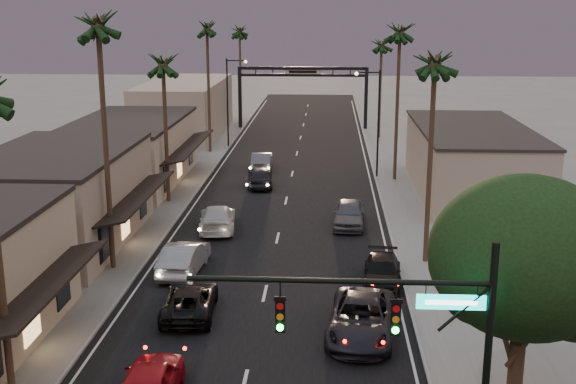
# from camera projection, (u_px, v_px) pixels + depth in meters

# --- Properties ---
(ground) EXTENTS (200.00, 200.00, 0.00)m
(ground) POSITION_uv_depth(u_px,v_px,m) (288.00, 191.00, 56.45)
(ground) COLOR slate
(ground) RESTS_ON ground
(road) EXTENTS (14.00, 120.00, 0.02)m
(road) POSITION_uv_depth(u_px,v_px,m) (292.00, 176.00, 61.29)
(road) COLOR black
(road) RESTS_ON ground
(sidewalk_left) EXTENTS (5.00, 92.00, 0.12)m
(sidewalk_left) POSITION_uv_depth(u_px,v_px,m) (196.00, 158.00, 68.57)
(sidewalk_left) COLOR slate
(sidewalk_left) RESTS_ON ground
(sidewalk_right) EXTENTS (5.00, 92.00, 0.12)m
(sidewalk_right) POSITION_uv_depth(u_px,v_px,m) (397.00, 160.00, 67.52)
(sidewalk_right) COLOR slate
(sidewalk_right) RESTS_ON ground
(storefront_mid) EXTENTS (8.00, 14.00, 5.50)m
(storefront_mid) POSITION_uv_depth(u_px,v_px,m) (58.00, 201.00, 42.94)
(storefront_mid) COLOR gray
(storefront_mid) RESTS_ON ground
(storefront_far) EXTENTS (8.00, 16.00, 5.00)m
(storefront_far) POSITION_uv_depth(u_px,v_px,m) (130.00, 153.00, 58.48)
(storefront_far) COLOR tan
(storefront_far) RESTS_ON ground
(storefront_dist) EXTENTS (8.00, 20.00, 6.00)m
(storefront_dist) POSITION_uv_depth(u_px,v_px,m) (185.00, 108.00, 80.61)
(storefront_dist) COLOR gray
(storefront_dist) RESTS_ON ground
(building_right) EXTENTS (8.00, 18.00, 5.00)m
(building_right) POSITION_uv_depth(u_px,v_px,m) (471.00, 162.00, 55.07)
(building_right) COLOR gray
(building_right) RESTS_ON ground
(traffic_signal) EXTENTS (8.51, 0.22, 7.80)m
(traffic_signal) POSITION_uv_depth(u_px,v_px,m) (420.00, 334.00, 20.06)
(traffic_signal) COLOR black
(traffic_signal) RESTS_ON ground
(corner_tree) EXTENTS (6.20, 6.20, 8.80)m
(corner_tree) POSITION_uv_depth(u_px,v_px,m) (528.00, 264.00, 22.96)
(corner_tree) COLOR #38281C
(corner_tree) RESTS_ON ground
(arch) EXTENTS (15.20, 0.40, 7.27)m
(arch) POSITION_uv_depth(u_px,v_px,m) (303.00, 82.00, 84.10)
(arch) COLOR black
(arch) RESTS_ON ground
(streetlight_right) EXTENTS (2.13, 0.30, 9.00)m
(streetlight_right) POSITION_uv_depth(u_px,v_px,m) (375.00, 115.00, 59.59)
(streetlight_right) COLOR black
(streetlight_right) RESTS_ON ground
(streetlight_left) EXTENTS (2.13, 0.30, 9.00)m
(streetlight_left) POSITION_uv_depth(u_px,v_px,m) (230.00, 95.00, 72.93)
(streetlight_left) COLOR black
(streetlight_left) RESTS_ON ground
(palm_lb) EXTENTS (3.20, 3.20, 15.20)m
(palm_lb) POSITION_uv_depth(u_px,v_px,m) (97.00, 18.00, 36.20)
(palm_lb) COLOR #38281C
(palm_lb) RESTS_ON ground
(palm_lc) EXTENTS (3.20, 3.20, 12.20)m
(palm_lc) POSITION_uv_depth(u_px,v_px,m) (163.00, 58.00, 50.47)
(palm_lc) COLOR #38281C
(palm_lc) RESTS_ON ground
(palm_ld) EXTENTS (3.20, 3.20, 14.20)m
(palm_ld) POSITION_uv_depth(u_px,v_px,m) (207.00, 24.00, 68.36)
(palm_ld) COLOR #38281C
(palm_ld) RESTS_ON ground
(palm_ra) EXTENTS (3.20, 3.20, 13.20)m
(palm_ra) POSITION_uv_depth(u_px,v_px,m) (435.00, 56.00, 37.67)
(palm_ra) COLOR #38281C
(palm_ra) RESTS_ON ground
(palm_rb) EXTENTS (3.20, 3.20, 14.20)m
(palm_rb) POSITION_uv_depth(u_px,v_px,m) (400.00, 27.00, 56.78)
(palm_rb) COLOR #38281C
(palm_rb) RESTS_ON ground
(palm_rc) EXTENTS (3.20, 3.20, 12.20)m
(palm_rc) POSITION_uv_depth(u_px,v_px,m) (382.00, 41.00, 76.61)
(palm_rc) COLOR #38281C
(palm_rc) RESTS_ON ground
(palm_far) EXTENTS (3.20, 3.20, 13.20)m
(palm_far) POSITION_uv_depth(u_px,v_px,m) (240.00, 28.00, 90.84)
(palm_far) COLOR #38281C
(palm_far) RESTS_ON ground
(oncoming_red) EXTENTS (2.20, 5.08, 1.71)m
(oncoming_red) POSITION_uv_depth(u_px,v_px,m) (149.00, 383.00, 25.78)
(oncoming_red) COLOR #9D0B15
(oncoming_red) RESTS_ON ground
(oncoming_pickup) EXTENTS (2.61, 5.15, 1.39)m
(oncoming_pickup) POSITION_uv_depth(u_px,v_px,m) (190.00, 301.00, 33.48)
(oncoming_pickup) COLOR black
(oncoming_pickup) RESTS_ON ground
(oncoming_silver) EXTENTS (2.12, 5.21, 1.68)m
(oncoming_silver) POSITION_uv_depth(u_px,v_px,m) (184.00, 258.00, 38.84)
(oncoming_silver) COLOR gray
(oncoming_silver) RESTS_ON ground
(oncoming_white) EXTENTS (2.82, 5.64, 1.57)m
(oncoming_white) POSITION_uv_depth(u_px,v_px,m) (217.00, 218.00, 46.38)
(oncoming_white) COLOR silver
(oncoming_white) RESTS_ON ground
(oncoming_dgrey) EXTENTS (2.39, 5.00, 1.65)m
(oncoming_dgrey) POSITION_uv_depth(u_px,v_px,m) (260.00, 177.00, 57.58)
(oncoming_dgrey) COLOR black
(oncoming_dgrey) RESTS_ON ground
(oncoming_grey_far) EXTENTS (1.89, 4.93, 1.60)m
(oncoming_grey_far) POSITION_uv_depth(u_px,v_px,m) (262.00, 161.00, 63.39)
(oncoming_grey_far) COLOR #545459
(oncoming_grey_far) RESTS_ON ground
(curbside_near) EXTENTS (3.39, 6.26, 1.67)m
(curbside_near) POSITION_uv_depth(u_px,v_px,m) (361.00, 318.00, 31.23)
(curbside_near) COLOR black
(curbside_near) RESTS_ON ground
(curbside_black) EXTENTS (2.24, 4.77, 1.34)m
(curbside_black) POSITION_uv_depth(u_px,v_px,m) (382.00, 271.00, 37.26)
(curbside_black) COLOR black
(curbside_black) RESTS_ON ground
(curbside_grey) EXTENTS (2.28, 5.03, 1.68)m
(curbside_grey) POSITION_uv_depth(u_px,v_px,m) (349.00, 214.00, 47.12)
(curbside_grey) COLOR #4E4E53
(curbside_grey) RESTS_ON ground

